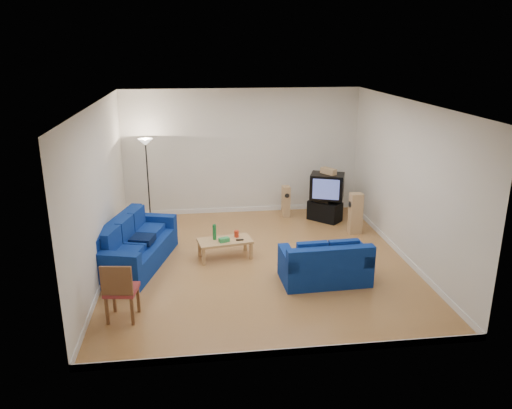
{
  "coord_description": "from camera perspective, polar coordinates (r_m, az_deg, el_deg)",
  "views": [
    {
      "loc": [
        -1.22,
        -9.23,
        4.23
      ],
      "look_at": [
        0.0,
        0.4,
        1.1
      ],
      "focal_mm": 35.0,
      "sensor_mm": 36.0,
      "label": 1
    }
  ],
  "objects": [
    {
      "name": "room",
      "position": [
        9.69,
        0.3,
        1.78
      ],
      "size": [
        6.01,
        6.51,
        3.21
      ],
      "color": "brown",
      "rests_on": "ground"
    },
    {
      "name": "floor_lamp",
      "position": [
        12.24,
        -12.44,
        5.67
      ],
      "size": [
        0.36,
        0.36,
        2.1
      ],
      "color": "black",
      "rests_on": "ground"
    },
    {
      "name": "bottle",
      "position": [
        10.26,
        -4.77,
        -3.16
      ],
      "size": [
        0.09,
        0.09,
        0.32
      ],
      "primitive_type": "cylinder",
      "rotation": [
        0.0,
        0.0,
        0.16
      ],
      "color": "#197233",
      "rests_on": "coffee_table"
    },
    {
      "name": "dining_chair",
      "position": [
        8.22,
        -15.28,
        -9.28
      ],
      "size": [
        0.55,
        0.55,
        1.02
      ],
      "rotation": [
        0.0,
        0.0,
        -0.14
      ],
      "color": "brown",
      "rests_on": "ground"
    },
    {
      "name": "sofa_three_seat",
      "position": [
        10.27,
        -13.94,
        -4.96
      ],
      "size": [
        1.61,
        2.53,
        0.91
      ],
      "rotation": [
        0.0,
        0.0,
        -1.84
      ],
      "color": "navy",
      "rests_on": "ground"
    },
    {
      "name": "speaker_right",
      "position": [
        11.8,
        11.3,
        -1.01
      ],
      "size": [
        0.3,
        0.23,
        0.96
      ],
      "rotation": [
        0.0,
        0.0,
        -1.54
      ],
      "color": "tan",
      "rests_on": "ground"
    },
    {
      "name": "coffee_table",
      "position": [
        10.3,
        -3.57,
        -4.33
      ],
      "size": [
        1.17,
        0.72,
        0.4
      ],
      "rotation": [
        0.0,
        0.0,
        0.17
      ],
      "color": "tan",
      "rests_on": "ground"
    },
    {
      "name": "sofa_loveseat",
      "position": [
        9.38,
        7.93,
        -7.06
      ],
      "size": [
        1.63,
        0.96,
        0.8
      ],
      "rotation": [
        0.0,
        0.0,
        0.04
      ],
      "color": "navy",
      "rests_on": "ground"
    },
    {
      "name": "speaker_left",
      "position": [
        12.73,
        3.44,
        0.35
      ],
      "size": [
        0.2,
        0.26,
        0.81
      ],
      "rotation": [
        0.0,
        0.0,
        0.04
      ],
      "color": "tan",
      "rests_on": "ground"
    },
    {
      "name": "av_receiver",
      "position": [
        12.52,
        7.75,
        0.51
      ],
      "size": [
        0.51,
        0.5,
        0.09
      ],
      "primitive_type": "cube",
      "rotation": [
        0.0,
        0.0,
        -0.68
      ],
      "color": "black",
      "rests_on": "tv_stand"
    },
    {
      "name": "tissue_box",
      "position": [
        10.17,
        -3.66,
        -4.05
      ],
      "size": [
        0.23,
        0.18,
        0.08
      ],
      "primitive_type": "cube",
      "rotation": [
        0.0,
        0.0,
        0.38
      ],
      "color": "green",
      "rests_on": "coffee_table"
    },
    {
      "name": "remote",
      "position": [
        10.24,
        -1.87,
        -4.06
      ],
      "size": [
        0.16,
        0.06,
        0.02
      ],
      "primitive_type": "cube",
      "rotation": [
        0.0,
        0.0,
        0.09
      ],
      "color": "black",
      "rests_on": "coffee_table"
    },
    {
      "name": "tv_stand",
      "position": [
        12.61,
        7.86,
        -0.74
      ],
      "size": [
        0.87,
        0.87,
        0.48
      ],
      "primitive_type": "cube",
      "rotation": [
        0.0,
        0.0,
        -0.78
      ],
      "color": "black",
      "rests_on": "ground"
    },
    {
      "name": "centre_speaker",
      "position": [
        12.36,
        8.29,
        3.8
      ],
      "size": [
        0.35,
        0.43,
        0.14
      ],
      "primitive_type": "cube",
      "rotation": [
        0.0,
        0.0,
        -1.01
      ],
      "color": "tan",
      "rests_on": "television"
    },
    {
      "name": "television",
      "position": [
        12.45,
        8.12,
        2.09
      ],
      "size": [
        0.95,
        0.83,
        0.62
      ],
      "rotation": [
        0.0,
        0.0,
        -0.35
      ],
      "color": "black",
      "rests_on": "av_receiver"
    },
    {
      "name": "red_canister",
      "position": [
        10.4,
        -2.24,
        -3.37
      ],
      "size": [
        0.12,
        0.12,
        0.14
      ],
      "primitive_type": "cylinder",
      "rotation": [
        0.0,
        0.0,
        -0.19
      ],
      "color": "red",
      "rests_on": "coffee_table"
    }
  ]
}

